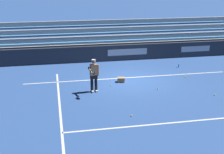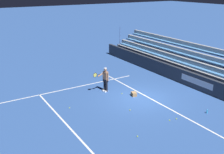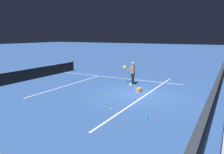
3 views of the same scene
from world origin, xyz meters
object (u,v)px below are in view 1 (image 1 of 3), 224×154
tennis_ball_stray_back (215,95)px  tennis_ball_by_box (132,116)px  tennis_ball_toward_net (158,89)px  ball_box_cardboard (121,80)px  tennis_ball_near_player (111,85)px  tennis_ball_far_left (187,79)px  tennis_ball_far_right (185,77)px  water_bottle (179,66)px  tennis_player (94,75)px

tennis_ball_stray_back → tennis_ball_by_box: same height
tennis_ball_toward_net → tennis_ball_stray_back: size_ratio=1.00×
ball_box_cardboard → tennis_ball_toward_net: ball_box_cardboard is taller
tennis_ball_near_player → tennis_ball_by_box: (-0.15, 3.92, 0.00)m
tennis_ball_stray_back → tennis_ball_far_left: bearing=-81.7°
tennis_ball_far_right → tennis_ball_by_box: same height
ball_box_cardboard → tennis_ball_near_player: bearing=36.9°
tennis_ball_toward_net → water_bottle: water_bottle is taller
ball_box_cardboard → water_bottle: size_ratio=1.82×
ball_box_cardboard → tennis_ball_by_box: (0.53, 4.44, -0.10)m
tennis_ball_far_left → tennis_ball_by_box: same height
tennis_ball_stray_back → tennis_ball_toward_net: bearing=-28.3°
tennis_player → ball_box_cardboard: 2.23m
ball_box_cardboard → tennis_ball_stray_back: size_ratio=6.06×
tennis_player → water_bottle: 6.91m
tennis_ball_toward_net → tennis_ball_stray_back: bearing=151.7°
water_bottle → tennis_ball_stray_back: bearing=88.5°
tennis_ball_stray_back → tennis_ball_near_player: 5.39m
tennis_ball_by_box → ball_box_cardboard: bearing=-96.8°
tennis_ball_far_right → water_bottle: size_ratio=0.30×
tennis_ball_near_player → water_bottle: 5.63m
ball_box_cardboard → tennis_ball_near_player: (0.68, 0.51, -0.10)m
tennis_ball_by_box → water_bottle: 8.13m
tennis_ball_far_right → tennis_ball_by_box: (4.41, 4.50, 0.00)m
water_bottle → tennis_ball_toward_net: bearing=53.6°
tennis_player → tennis_ball_far_right: 5.79m
tennis_ball_toward_net → tennis_ball_far_right: same height
tennis_ball_stray_back → tennis_ball_far_left: 2.51m
tennis_ball_far_right → tennis_ball_by_box: size_ratio=1.00×
tennis_player → ball_box_cardboard: bearing=-144.2°
tennis_ball_toward_net → tennis_ball_near_player: same height
tennis_ball_toward_net → tennis_ball_near_player: bearing=-23.0°
ball_box_cardboard → tennis_ball_far_right: 3.88m
tennis_ball_toward_net → tennis_ball_far_left: 2.44m
tennis_ball_toward_net → water_bottle: 4.48m
tennis_ball_toward_net → tennis_ball_stray_back: 2.87m
tennis_ball_far_left → tennis_ball_by_box: (4.34, 4.06, 0.00)m
tennis_ball_stray_back → water_bottle: water_bottle is taller
tennis_player → tennis_ball_far_right: (-5.58, -1.29, -0.86)m
ball_box_cardboard → tennis_ball_stray_back: ball_box_cardboard is taller
ball_box_cardboard → tennis_ball_far_right: ball_box_cardboard is taller
tennis_ball_by_box → tennis_ball_far_right: bearing=-134.4°
tennis_ball_toward_net → tennis_ball_by_box: same height
tennis_ball_stray_back → tennis_ball_by_box: bearing=18.5°
tennis_ball_far_left → tennis_ball_by_box: 5.94m
tennis_ball_far_right → tennis_ball_stray_back: bearing=95.7°
tennis_ball_near_player → tennis_ball_far_left: bearing=-178.2°
tennis_ball_far_right → tennis_ball_by_box: 6.30m
tennis_player → tennis_ball_far_left: (-5.51, -0.85, -0.86)m
tennis_ball_toward_net → tennis_ball_near_player: (2.33, -0.99, 0.00)m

